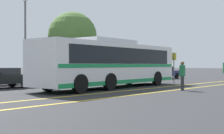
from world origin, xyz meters
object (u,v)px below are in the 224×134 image
transit_bus (112,63)px  parked_car_4 (162,72)px  tree_0 (72,36)px  parked_car_3 (118,73)px  parked_car_1 (0,78)px  bus_stop_sign (174,64)px  street_lamp (25,17)px  parked_car_2 (68,75)px  pedestrian_1 (182,74)px

transit_bus → parked_car_4: (12.90, 4.55, -0.93)m
tree_0 → parked_car_3: bearing=-81.5°
parked_car_1 → parked_car_4: (18.13, -0.12, -0.00)m
bus_stop_sign → street_lamp: 12.03m
transit_bus → parked_car_1: bearing=-136.4°
parked_car_4 → bus_stop_sign: bus_stop_sign is taller
transit_bus → tree_0: 11.50m
parked_car_3 → parked_car_2: bearing=92.8°
parked_car_4 → parked_car_2: bearing=-92.3°
parked_car_2 → tree_0: tree_0 is taller
pedestrian_1 → parked_car_3: bearing=-130.8°
pedestrian_1 → street_lamp: (-3.06, 11.46, 4.09)m
parked_car_2 → bus_stop_sign: bearing=46.9°
transit_bus → pedestrian_1: transit_bus is taller
parked_car_4 → street_lamp: (-14.85, 2.44, 4.38)m
parked_car_1 → parked_car_3: parked_car_3 is taller
tree_0 → transit_bus: bearing=-117.5°
transit_bus → street_lamp: size_ratio=1.82×
parked_car_1 → parked_car_2: 5.56m
bus_stop_sign → transit_bus: bearing=-99.0°
pedestrian_1 → parked_car_4: bearing=-155.4°
pedestrian_1 → bus_stop_sign: 6.92m
street_lamp → tree_0: 7.74m
bus_stop_sign → street_lamp: (-8.72, 7.51, 3.49)m
parked_car_4 → pedestrian_1: (-11.78, -9.02, 0.28)m
parked_car_2 → transit_bus: bearing=-7.4°
parked_car_2 → parked_car_4: bearing=85.4°
parked_car_1 → parked_car_4: 18.13m
parked_car_2 → pedestrian_1: pedestrian_1 is taller
transit_bus → parked_car_3: bearing=123.4°
pedestrian_1 → street_lamp: size_ratio=0.25×
parked_car_4 → bus_stop_sign: 8.01m
pedestrian_1 → tree_0: 15.31m
parked_car_1 → pedestrian_1: (6.34, -9.15, 0.28)m
parked_car_3 → street_lamp: street_lamp is taller
pedestrian_1 → street_lamp: street_lamp is taller
parked_car_4 → parked_car_3: bearing=-92.0°
parked_car_3 → pedestrian_1: bearing=156.4°
parked_car_2 → bus_stop_sign: size_ratio=1.63×
parked_car_4 → street_lamp: bearing=-100.4°
street_lamp → parked_car_2: bearing=-43.8°
street_lamp → tree_0: street_lamp is taller
parked_car_3 → tree_0: bearing=12.8°
transit_bus → parked_car_4: bearing=104.8°
pedestrian_1 → street_lamp: 12.55m
transit_bus → parked_car_1: size_ratio=2.85×
parked_car_1 → transit_bus: bearing=-131.1°
parked_car_4 → tree_0: bearing=-125.9°
transit_bus → parked_car_3: (5.95, 4.66, -0.85)m
parked_car_2 → parked_car_4: 12.57m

